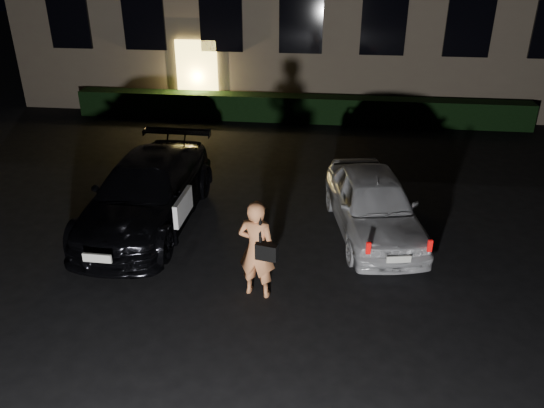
# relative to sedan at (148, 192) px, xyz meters

# --- Properties ---
(ground) EXTENTS (80.00, 80.00, 0.00)m
(ground) POSITION_rel_sedan_xyz_m (2.58, -2.90, -0.69)
(ground) COLOR black
(ground) RESTS_ON ground
(hedge) EXTENTS (15.00, 0.70, 0.85)m
(hedge) POSITION_rel_sedan_xyz_m (2.58, 7.60, -0.27)
(hedge) COLOR black
(hedge) RESTS_ON ground
(sedan) EXTENTS (2.09, 4.90, 1.38)m
(sedan) POSITION_rel_sedan_xyz_m (0.00, 0.00, 0.00)
(sedan) COLOR black
(sedan) RESTS_ON ground
(hatch) EXTENTS (2.22, 4.00, 1.29)m
(hatch) POSITION_rel_sedan_xyz_m (4.67, 0.11, -0.05)
(hatch) COLOR silver
(hatch) RESTS_ON ground
(man) EXTENTS (0.73, 0.54, 1.75)m
(man) POSITION_rel_sedan_xyz_m (2.66, -2.30, 0.18)
(man) COLOR #DC854F
(man) RESTS_ON ground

